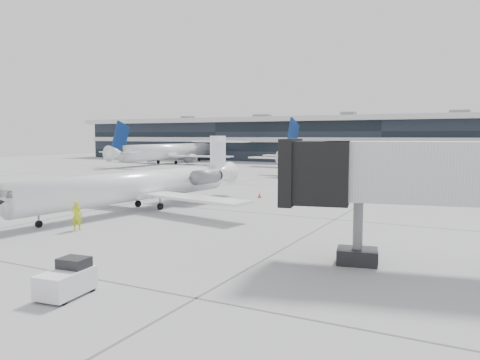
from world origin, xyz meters
The scene contains 9 objects.
ground centered at (0.00, 0.00, 0.00)m, with size 220.00×220.00×0.00m, color gray.
terminal centered at (0.00, 82.00, 5.00)m, with size 170.00×22.00×10.00m, color black.
bg_jet_left centered at (-45.00, 55.00, 0.00)m, with size 32.00×40.00×9.60m, color white, non-canonical shape.
bg_jet_center centered at (-8.00, 55.00, 0.00)m, with size 32.00×40.00×9.60m, color white, non-canonical shape.
regional_jet centered at (-6.63, -3.25, 2.23)m, with size 22.61×28.23×6.52m.
ramp_worker centered at (-4.77, -12.26, 1.03)m, with size 0.75×0.49×2.06m, color #C9DD17.
baggage_tug centered at (5.14, -22.16, 0.66)m, with size 1.64×2.47×1.48m.
traffic_cone centered at (-0.70, 8.96, 0.27)m, with size 0.51×0.51×0.58m.
far_tug centered at (-14.72, 25.05, 0.57)m, with size 1.40×2.11×1.26m.
Camera 1 is at (20.00, -35.44, 6.54)m, focal length 35.00 mm.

